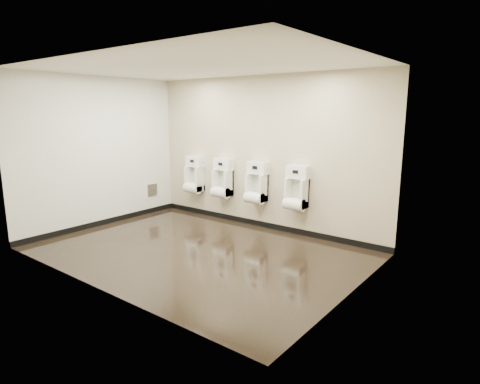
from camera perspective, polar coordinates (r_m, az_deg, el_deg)
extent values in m
cube|color=black|center=(6.42, -6.01, -8.33)|extent=(5.00, 3.50, 0.00)
cube|color=silver|center=(6.08, -6.59, 17.37)|extent=(5.00, 3.50, 0.00)
cube|color=#BAB094|center=(7.44, 3.13, 5.53)|extent=(5.00, 0.02, 2.80)
cube|color=#BAB094|center=(5.00, -20.33, 1.91)|extent=(5.00, 0.02, 2.80)
cube|color=#BAB094|center=(8.02, -19.32, 5.34)|extent=(0.02, 3.50, 2.80)
cube|color=#BAB094|center=(4.73, 16.12, 1.67)|extent=(0.02, 3.50, 2.80)
cube|color=white|center=(8.02, -19.30, 5.33)|extent=(0.01, 3.50, 2.80)
cube|color=black|center=(7.69, 2.97, -4.53)|extent=(5.00, 0.02, 0.10)
cube|color=black|center=(8.25, -18.66, -4.02)|extent=(0.02, 3.50, 0.10)
cube|color=#9E9EA3|center=(8.84, -12.38, 0.33)|extent=(0.03, 0.25, 0.25)
cylinder|color=silver|center=(8.83, -12.30, 0.32)|extent=(0.02, 0.04, 0.04)
cube|color=white|center=(8.45, -6.49, 1.87)|extent=(0.36, 0.26, 0.51)
cube|color=silver|center=(8.50, -6.10, 2.21)|extent=(0.27, 0.01, 0.39)
cylinder|color=white|center=(8.43, -6.78, 0.59)|extent=(0.36, 0.22, 0.22)
cube|color=white|center=(8.42, -6.38, 4.33)|extent=(0.40, 0.19, 0.22)
cube|color=black|center=(8.35, -6.86, 4.39)|extent=(0.10, 0.01, 0.05)
cube|color=silver|center=(8.35, -6.84, 4.39)|extent=(0.12, 0.01, 0.07)
cylinder|color=silver|center=(8.28, -5.36, 4.23)|extent=(0.01, 0.03, 0.03)
cube|color=white|center=(7.94, -2.49, 1.31)|extent=(0.36, 0.26, 0.51)
cube|color=silver|center=(8.00, -2.10, 1.68)|extent=(0.27, 0.01, 0.39)
cylinder|color=white|center=(7.92, -2.80, -0.05)|extent=(0.36, 0.22, 0.22)
cube|color=white|center=(7.91, -2.35, 3.93)|extent=(0.40, 0.19, 0.22)
cube|color=black|center=(7.83, -2.82, 4.00)|extent=(0.10, 0.01, 0.05)
cube|color=silver|center=(7.83, -2.81, 4.00)|extent=(0.12, 0.01, 0.07)
cylinder|color=silver|center=(7.78, -1.19, 3.81)|extent=(0.01, 0.03, 0.03)
cube|color=white|center=(7.44, 2.38, 0.63)|extent=(0.36, 0.26, 0.51)
cube|color=silver|center=(7.50, 2.75, 1.02)|extent=(0.27, 0.01, 0.39)
cylinder|color=white|center=(7.42, 2.06, -0.83)|extent=(0.36, 0.22, 0.22)
cube|color=white|center=(7.41, 2.56, 3.41)|extent=(0.40, 0.19, 0.22)
cube|color=black|center=(7.33, 2.11, 3.48)|extent=(0.10, 0.01, 0.05)
cube|color=silver|center=(7.33, 2.12, 3.49)|extent=(0.12, 0.01, 0.07)
cylinder|color=silver|center=(7.30, 3.87, 3.27)|extent=(0.01, 0.03, 0.03)
cube|color=white|center=(7.00, 8.05, -0.18)|extent=(0.36, 0.26, 0.51)
cube|color=silver|center=(7.06, 8.40, 0.25)|extent=(0.27, 0.01, 0.39)
cylinder|color=white|center=(6.98, 7.72, -1.73)|extent=(0.36, 0.22, 0.22)
cube|color=white|center=(6.96, 8.27, 2.79)|extent=(0.40, 0.19, 0.22)
cube|color=black|center=(6.87, 7.86, 2.85)|extent=(0.10, 0.01, 0.05)
cube|color=silver|center=(6.88, 7.88, 2.86)|extent=(0.12, 0.01, 0.07)
cylinder|color=silver|center=(6.87, 9.76, 2.62)|extent=(0.01, 0.03, 0.03)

